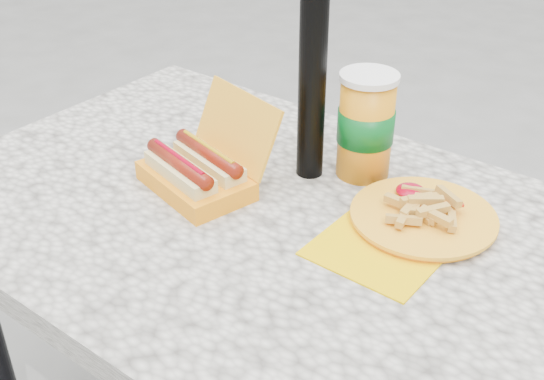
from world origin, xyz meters
The scene contains 4 objects.
picnic_table centered at (0.00, 0.00, 0.64)m, with size 1.20×0.80×0.75m.
hotdog_box centered at (-0.13, -0.01, 0.79)m, with size 0.25×0.23×0.16m.
fries_plate centered at (0.25, 0.13, 0.76)m, with size 0.25×0.33×0.05m.
soda_cup centered at (0.08, 0.22, 0.85)m, with size 0.11×0.11×0.20m.
Camera 1 is at (0.63, -0.77, 1.40)m, focal length 45.00 mm.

